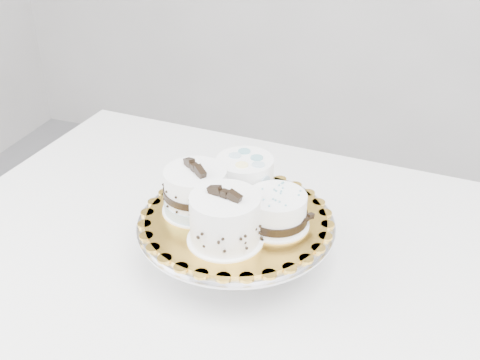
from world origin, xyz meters
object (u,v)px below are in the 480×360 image
(cake_stand, at_px, (236,234))
(cake_banded, at_px, (196,192))
(table, at_px, (262,287))
(cake_board, at_px, (236,219))
(cake_dots, at_px, (245,177))
(cake_ribbon, at_px, (277,211))
(cake_swirl, at_px, (225,220))

(cake_stand, bearing_deg, cake_banded, 179.78)
(table, xyz_separation_m, cake_board, (-0.04, -0.03, 0.17))
(cake_banded, relative_size, cake_dots, 1.12)
(cake_dots, distance_m, cake_ribbon, 0.10)
(cake_dots, bearing_deg, cake_ribbon, -64.39)
(cake_board, bearing_deg, cake_ribbon, 2.85)
(cake_stand, bearing_deg, table, 42.42)
(cake_stand, xyz_separation_m, cake_board, (-0.00, -0.00, 0.03))
(table, distance_m, cake_ribbon, 0.20)
(table, xyz_separation_m, cake_ribbon, (0.03, -0.03, 0.19))
(cake_ribbon, bearing_deg, cake_swirl, -110.54)
(cake_dots, height_order, cake_ribbon, cake_dots)
(table, bearing_deg, cake_ribbon, -41.53)
(table, height_order, cake_banded, cake_banded)
(table, relative_size, cake_dots, 9.88)
(cake_board, distance_m, cake_banded, 0.08)
(cake_stand, height_order, cake_ribbon, cake_ribbon)
(cake_stand, height_order, cake_board, cake_board)
(table, distance_m, cake_swirl, 0.23)
(cake_board, height_order, cake_dots, cake_dots)
(cake_stand, relative_size, cake_swirl, 2.54)
(cake_stand, bearing_deg, cake_dots, 97.49)
(cake_swirl, distance_m, cake_ribbon, 0.09)
(cake_banded, height_order, cake_dots, cake_banded)
(cake_dots, bearing_deg, cake_board, -106.13)
(cake_stand, height_order, cake_banded, cake_banded)
(cake_board, bearing_deg, cake_dots, 97.49)
(cake_stand, distance_m, cake_board, 0.03)
(cake_dots, bearing_deg, cake_stand, -106.13)
(table, bearing_deg, cake_banded, -158.90)
(table, bearing_deg, cake_dots, 146.11)
(cake_board, height_order, cake_banded, cake_banded)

